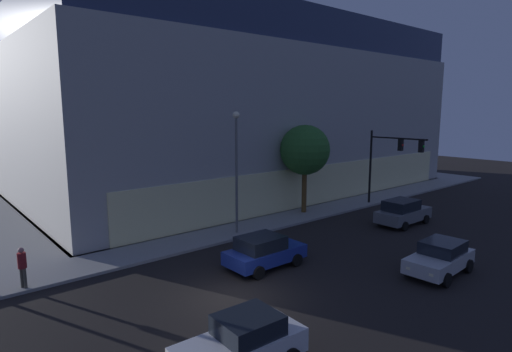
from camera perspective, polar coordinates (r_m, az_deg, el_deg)
name	(u,v)px	position (r m, az deg, el deg)	size (l,w,h in m)	color
ground_plane	(235,297)	(18.36, -2.93, -16.19)	(120.00, 120.00, 0.00)	black
sidewalk_corner	(32,182)	(50.89, -28.32, -0.78)	(80.00, 60.00, 0.15)	gray
modern_building	(240,109)	(42.18, -2.17, 9.11)	(39.96, 22.14, 15.87)	#4C4C51
traffic_light_far_corner	(391,154)	(34.56, 17.99, 2.89)	(0.32, 4.90, 6.00)	black
street_lamp_sidewalk	(236,157)	(25.71, -2.70, 2.61)	(0.44, 0.44, 7.58)	slate
sidewalk_tree	(305,150)	(31.14, 6.71, 3.52)	(3.72, 3.72, 6.58)	brown
pedestrian_waiting	(22,264)	(21.01, -29.36, -10.44)	(0.36, 0.36, 1.82)	#4C473D
car_white	(242,344)	(13.49, -1.94, -22.02)	(4.09, 2.11, 1.72)	silver
car_blue	(264,251)	(21.14, 1.09, -10.25)	(4.12, 2.17, 1.64)	navy
car_silver	(440,257)	(22.22, 23.88, -10.15)	(4.10, 2.17, 1.58)	#B7BABF
car_grey	(403,212)	(30.41, 19.43, -4.67)	(4.42, 2.09, 1.75)	slate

